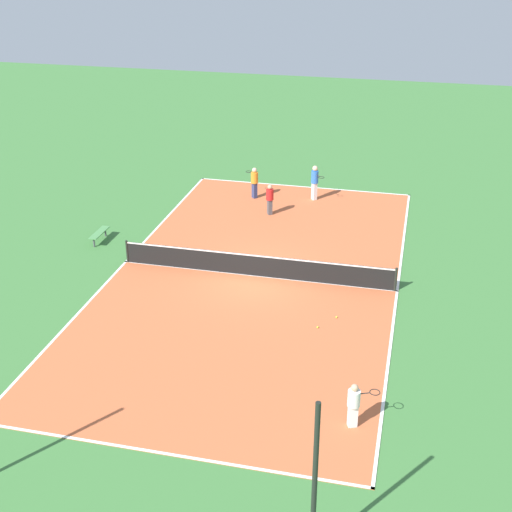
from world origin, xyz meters
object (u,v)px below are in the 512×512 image
player_center_orange (254,181)px  tennis_ball_left_sideline (318,327)px  player_near_blue (315,180)px  fence_post_back_left (315,482)px  bench (99,233)px  player_far_white (354,403)px  player_coach_red (270,198)px  tennis_ball_far_baseline (336,317)px  tennis_net (256,265)px

player_center_orange → tennis_ball_left_sideline: 13.14m
player_near_blue → fence_post_back_left: fence_post_back_left is taller
bench → fence_post_back_left: bearing=38.9°
bench → player_far_white: bearing=50.6°
player_coach_red → tennis_ball_far_baseline: bearing=175.7°
player_near_blue → player_coach_red: player_near_blue is taller
player_near_blue → player_coach_red: (1.79, 2.47, -0.19)m
player_far_white → fence_post_back_left: 4.89m
player_near_blue → tennis_ball_left_sideline: player_near_blue is taller
tennis_ball_far_baseline → tennis_net: bearing=-35.7°
player_far_white → fence_post_back_left: (0.40, 4.70, 1.29)m
tennis_net → tennis_ball_left_sideline: size_ratio=163.67×
player_near_blue → tennis_ball_far_baseline: (-2.70, 11.63, -1.01)m
fence_post_back_left → tennis_ball_far_baseline: bearing=-85.5°
tennis_net → player_center_orange: 8.87m
bench → player_center_orange: player_center_orange is taller
bench → player_near_blue: (-8.46, -7.34, 0.68)m
player_near_blue → tennis_ball_left_sideline: size_ratio=26.43×
player_coach_red → tennis_ball_left_sideline: size_ratio=22.18×
player_center_orange → tennis_ball_left_sideline: (-5.18, 12.04, -0.89)m
player_near_blue → tennis_ball_far_baseline: size_ratio=26.43×
player_near_blue → player_coach_red: size_ratio=1.19×
bench → tennis_ball_far_baseline: (-11.16, 4.29, -0.33)m
player_near_blue → tennis_ball_left_sideline: (-2.14, 12.48, -1.01)m
tennis_net → bench: size_ratio=7.48×
player_far_white → player_near_blue: bearing=79.0°
bench → player_near_blue: size_ratio=0.83×
player_coach_red → player_far_white: (-5.72, 15.06, -0.05)m
player_coach_red → fence_post_back_left: 20.50m
bench → player_near_blue: bearing=130.9°
player_coach_red → player_center_orange: bearing=1.3°
player_center_orange → tennis_ball_far_baseline: bearing=163.4°
player_near_blue → player_coach_red: 3.05m
player_near_blue → player_far_white: bearing=-28.2°
tennis_ball_left_sideline → player_coach_red: bearing=-68.6°
bench → player_center_orange: bearing=141.8°
tennis_ball_far_baseline → bench: bearing=-21.0°
player_near_blue → player_center_orange: bearing=-122.5°
bench → tennis_ball_left_sideline: size_ratio=21.87×
tennis_net → bench: tennis_net is taller
tennis_ball_far_baseline → player_far_white: bearing=101.9°
player_center_orange → tennis_net: bearing=150.2°
fence_post_back_left → player_near_blue: bearing=-81.0°
tennis_ball_far_baseline → fence_post_back_left: 10.82m
tennis_ball_left_sideline → tennis_ball_far_baseline: size_ratio=1.00×
player_center_orange → tennis_ball_far_baseline: 12.60m
tennis_ball_left_sideline → player_near_blue: bearing=-80.3°
player_center_orange → player_near_blue: player_near_blue is taller
player_center_orange → player_coach_red: player_center_orange is taller
player_center_orange → bench: bearing=98.1°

